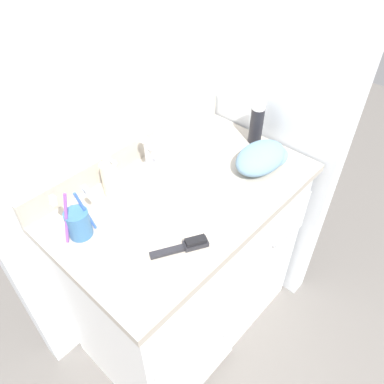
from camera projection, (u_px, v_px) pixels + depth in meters
name	position (u px, v px, depth m)	size (l,w,h in m)	color
ground_plane	(188.00, 317.00, 1.81)	(6.00, 6.00, 0.00)	slate
wall_back	(114.00, 85.00, 1.22)	(1.08, 0.08, 2.20)	silver
wall_right	(281.00, 65.00, 1.33)	(0.08, 0.62, 2.20)	silver
vanity	(188.00, 265.00, 1.52)	(0.90, 0.55, 0.82)	white
backsplash	(134.00, 151.00, 1.35)	(0.90, 0.02, 0.09)	#B2A899
sink_faucet	(149.00, 159.00, 1.31)	(0.09, 0.09, 0.14)	silver
toothbrush_cup	(78.00, 223.00, 1.08)	(0.11, 0.07, 0.19)	teal
soap_dispenser	(110.00, 178.00, 1.20)	(0.05, 0.06, 0.16)	beige
shaving_cream_can	(257.00, 123.00, 1.42)	(0.05, 0.05, 0.17)	black
hairbrush	(187.00, 245.00, 1.07)	(0.16, 0.11, 0.03)	#232328
hand_towel	(263.00, 157.00, 1.33)	(0.23, 0.15, 0.08)	#6B8EA8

